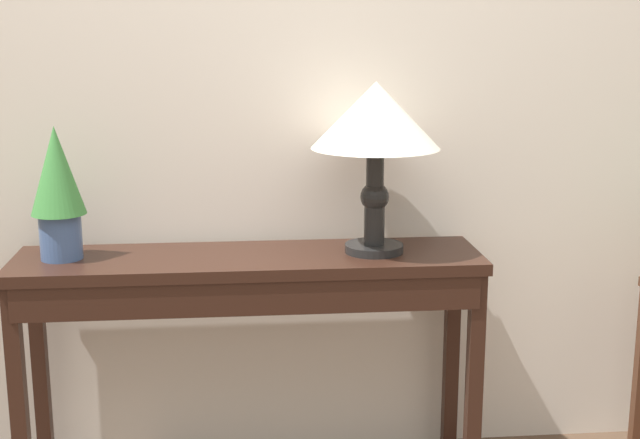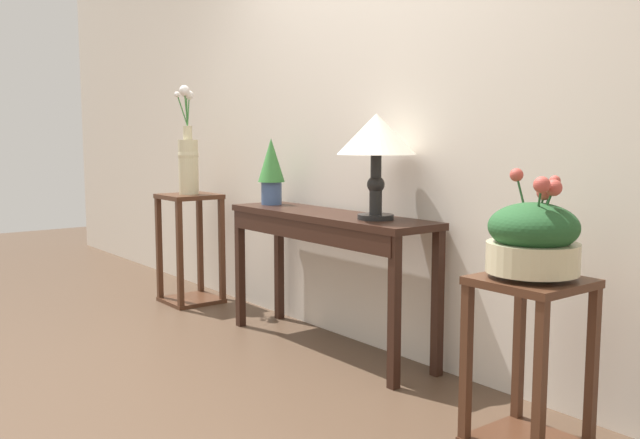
{
  "view_description": "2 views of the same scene",
  "coord_description": "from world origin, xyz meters",
  "px_view_note": "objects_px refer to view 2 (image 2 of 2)",
  "views": [
    {
      "loc": [
        -0.16,
        -1.42,
        1.42
      ],
      "look_at": [
        0.08,
        1.13,
        0.85
      ],
      "focal_mm": 48.95,
      "sensor_mm": 36.0,
      "label": 1
    },
    {
      "loc": [
        2.75,
        -1.17,
        1.15
      ],
      "look_at": [
        -0.31,
        1.2,
        0.69
      ],
      "focal_mm": 39.04,
      "sensor_mm": 36.0,
      "label": 2
    }
  ],
  "objects_px": {
    "potted_plant_on_console": "(271,168)",
    "pedestal_stand_right": "(528,364)",
    "flower_vase_tall_left": "(188,157)",
    "pedestal_stand_left": "(190,249)",
    "console_table": "(324,233)",
    "planter_bowl_wide_right": "(533,238)",
    "table_lamp": "(376,139)"
  },
  "relations": [
    {
      "from": "potted_plant_on_console",
      "to": "pedestal_stand_right",
      "type": "relative_size",
      "value": 0.61
    },
    {
      "from": "console_table",
      "to": "pedestal_stand_right",
      "type": "relative_size",
      "value": 2.18
    },
    {
      "from": "pedestal_stand_left",
      "to": "planter_bowl_wide_right",
      "type": "xyz_separation_m",
      "value": [
        2.82,
        -0.08,
        0.41
      ]
    },
    {
      "from": "pedestal_stand_right",
      "to": "table_lamp",
      "type": "bearing_deg",
      "value": 170.28
    },
    {
      "from": "pedestal_stand_left",
      "to": "pedestal_stand_right",
      "type": "relative_size",
      "value": 1.17
    },
    {
      "from": "table_lamp",
      "to": "planter_bowl_wide_right",
      "type": "distance_m",
      "value": 1.1
    },
    {
      "from": "table_lamp",
      "to": "flower_vase_tall_left",
      "type": "xyz_separation_m",
      "value": [
        -1.79,
        -0.09,
        -0.13
      ]
    },
    {
      "from": "console_table",
      "to": "pedestal_stand_left",
      "type": "height_order",
      "value": "pedestal_stand_left"
    },
    {
      "from": "flower_vase_tall_left",
      "to": "pedestal_stand_right",
      "type": "distance_m",
      "value": 2.9
    },
    {
      "from": "console_table",
      "to": "planter_bowl_wide_right",
      "type": "height_order",
      "value": "planter_bowl_wide_right"
    },
    {
      "from": "flower_vase_tall_left",
      "to": "pedestal_stand_left",
      "type": "bearing_deg",
      "value": 139.83
    },
    {
      "from": "potted_plant_on_console",
      "to": "pedestal_stand_left",
      "type": "xyz_separation_m",
      "value": [
        -0.86,
        -0.1,
        -0.58
      ]
    },
    {
      "from": "table_lamp",
      "to": "pedestal_stand_right",
      "type": "height_order",
      "value": "table_lamp"
    },
    {
      "from": "pedestal_stand_right",
      "to": "planter_bowl_wide_right",
      "type": "height_order",
      "value": "planter_bowl_wide_right"
    },
    {
      "from": "pedestal_stand_left",
      "to": "planter_bowl_wide_right",
      "type": "distance_m",
      "value": 2.85
    },
    {
      "from": "pedestal_stand_right",
      "to": "planter_bowl_wide_right",
      "type": "relative_size",
      "value": 1.64
    },
    {
      "from": "console_table",
      "to": "flower_vase_tall_left",
      "type": "height_order",
      "value": "flower_vase_tall_left"
    },
    {
      "from": "flower_vase_tall_left",
      "to": "table_lamp",
      "type": "bearing_deg",
      "value": 3.01
    },
    {
      "from": "console_table",
      "to": "potted_plant_on_console",
      "type": "height_order",
      "value": "potted_plant_on_console"
    },
    {
      "from": "planter_bowl_wide_right",
      "to": "table_lamp",
      "type": "bearing_deg",
      "value": 170.28
    },
    {
      "from": "flower_vase_tall_left",
      "to": "planter_bowl_wide_right",
      "type": "bearing_deg",
      "value": -1.68
    },
    {
      "from": "console_table",
      "to": "planter_bowl_wide_right",
      "type": "relative_size",
      "value": 3.57
    },
    {
      "from": "table_lamp",
      "to": "pedestal_stand_left",
      "type": "bearing_deg",
      "value": -177.04
    },
    {
      "from": "potted_plant_on_console",
      "to": "pedestal_stand_right",
      "type": "distance_m",
      "value": 2.07
    },
    {
      "from": "pedestal_stand_left",
      "to": "pedestal_stand_right",
      "type": "bearing_deg",
      "value": -1.7
    },
    {
      "from": "console_table",
      "to": "pedestal_stand_left",
      "type": "bearing_deg",
      "value": -177.18
    },
    {
      "from": "planter_bowl_wide_right",
      "to": "pedestal_stand_right",
      "type": "bearing_deg",
      "value": 172.37
    },
    {
      "from": "pedestal_stand_right",
      "to": "console_table",
      "type": "bearing_deg",
      "value": 173.79
    },
    {
      "from": "potted_plant_on_console",
      "to": "pedestal_stand_left",
      "type": "relative_size",
      "value": 0.52
    },
    {
      "from": "console_table",
      "to": "flower_vase_tall_left",
      "type": "xyz_separation_m",
      "value": [
        -1.41,
        -0.07,
        0.37
      ]
    },
    {
      "from": "table_lamp",
      "to": "planter_bowl_wide_right",
      "type": "relative_size",
      "value": 1.31
    },
    {
      "from": "table_lamp",
      "to": "console_table",
      "type": "bearing_deg",
      "value": -176.53
    }
  ]
}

